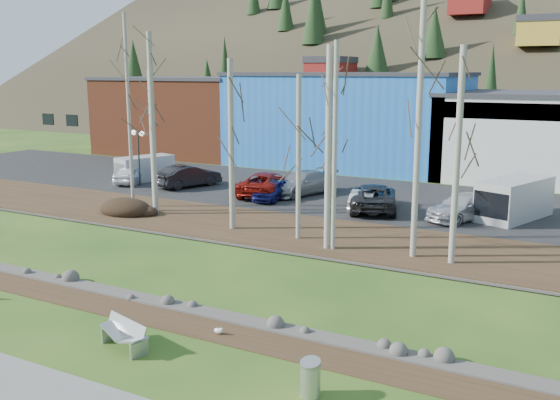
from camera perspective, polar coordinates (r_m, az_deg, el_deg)
The scene contains 35 objects.
ground at distance 22.38m, azimuth -18.30°, elevation -11.01°, with size 200.00×200.00×0.00m, color #244A15.
dirt_strip at distance 23.74m, azimuth -14.60°, elevation -9.41°, with size 80.00×1.80×0.03m, color #382616.
near_bank_rocks at distance 24.44m, azimuth -12.99°, elevation -8.75°, with size 80.00×0.80×0.50m, color #47423D, non-canonical shape.
river at distance 27.46m, azimuth -7.34°, elevation -6.24°, with size 80.00×8.00×0.90m, color black, non-canonical shape.
far_bank_rocks at distance 30.73m, azimuth -2.89°, elevation -4.20°, with size 80.00×0.80×0.46m, color #47423D, non-canonical shape.
far_bank at distance 33.39m, azimuth -0.06°, elevation -2.75°, with size 80.00×7.00×0.15m, color #382616.
parking_lot at distance 42.69m, azimuth 6.64°, elevation 0.36°, with size 80.00×14.00×0.14m, color black.
building_brick at distance 66.12m, azimuth -8.40°, elevation 7.69°, with size 16.32×12.24×7.80m.
building_blue at distance 57.26m, azimuth 6.35°, elevation 7.38°, with size 20.40×12.24×8.30m.
hillside at distance 99.57m, azimuth 20.12°, elevation 16.27°, with size 160.00×72.00×35.00m, color #2F271C, non-canonical shape.
bench_damaged at distance 20.28m, azimuth -14.00°, elevation -11.83°, with size 2.05×1.14×0.87m.
litter_bin at distance 17.07m, azimuth 2.80°, elevation -16.09°, with size 0.53×0.53×0.92m, color #B2B5B7.
seagull at distance 20.78m, azimuth -5.65°, elevation -11.80°, with size 0.38×0.17×0.27m.
dirt_mound at distance 38.00m, azimuth -13.97°, elevation -0.69°, with size 3.39×2.39×0.66m, color black.
birch_0 at distance 37.72m, azimuth -11.63°, elevation 5.23°, with size 0.24×0.24×8.32m.
birch_1 at distance 39.13m, azimuth -13.65°, elevation 7.80°, with size 0.21×0.21×11.64m.
birch_2 at distance 36.84m, azimuth -11.58°, elevation 6.74°, with size 0.30×0.30×10.44m.
birch_3 at distance 32.75m, azimuth -4.47°, elevation 4.99°, with size 0.30×0.30×8.91m.
birch_4 at distance 30.73m, azimuth 1.71°, elevation 3.85°, with size 0.24×0.24×8.13m.
birch_5 at distance 28.81m, azimuth 5.03°, elevation 4.78°, with size 0.21×0.21×9.63m.
birch_6 at distance 28.94m, azimuth 4.45°, elevation 4.63°, with size 0.31×0.31×9.43m.
birch_7 at distance 27.60m, azimuth 15.90°, elevation 3.76°, with size 0.28×0.28×9.33m.
birch_8 at distance 28.04m, azimuth 12.54°, elevation 6.48°, with size 0.27×0.27×11.68m.
street_lamp at distance 46.67m, azimuth -12.84°, elevation 5.15°, with size 1.47×0.77×4.04m.
car_0 at distance 48.08m, azimuth -13.34°, elevation 2.31°, with size 1.62×4.02×1.37m, color white.
car_1 at distance 45.76m, azimuth -8.32°, elevation 2.18°, with size 1.67×4.79×1.58m, color black.
car_2 at distance 42.17m, azimuth -1.17°, elevation 1.50°, with size 2.65×5.75×1.60m, color maroon.
car_3 at distance 42.52m, azimuth 2.03°, elevation 1.57°, with size 2.21×5.43×1.58m, color gray.
car_4 at distance 40.71m, azimuth -0.69°, elevation 0.92°, with size 1.54×3.84×1.31m, color navy.
car_5 at distance 37.95m, azimuth 7.71°, elevation 0.01°, with size 1.37×3.94×1.30m, color #BBBBBD.
car_6 at distance 38.11m, azimuth 8.55°, elevation 0.27°, with size 2.65×5.75×1.60m, color #29292B.
car_7 at distance 36.86m, azimuth 16.38°, elevation -0.61°, with size 2.00×4.92×1.43m, color #BDBDBF.
car_8 at distance 45.91m, azimuth -8.58°, elevation 2.20°, with size 1.67×4.79×1.58m, color black.
van_white at distance 37.73m, azimuth 20.50°, elevation 0.07°, with size 3.82×5.66×2.29m.
van_grey at distance 48.93m, azimuth -12.42°, elevation 2.82°, with size 3.04×4.63×1.87m.
Camera 1 is at (15.33, -13.96, 8.42)m, focal length 40.00 mm.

